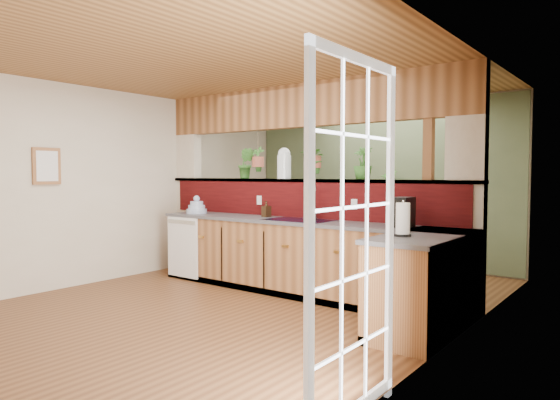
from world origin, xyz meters
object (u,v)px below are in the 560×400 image
Objects in this scene: dish_stack at (197,208)px; paper_towel at (403,220)px; soap_dispenser at (266,209)px; shelving_console at (362,233)px; faucet at (312,199)px; glass_jar at (284,163)px; coffee_maker at (403,214)px.

paper_towel reaches higher than dish_stack.
shelving_console is at bearing 84.27° from soap_dispenser.
faucet is 1.83m from dish_stack.
soap_dispenser is 0.65× the size of paper_towel.
soap_dispenser is 2.25m from shelving_console.
dish_stack is 0.70× the size of glass_jar.
glass_jar is (0.08, 0.28, 0.59)m from soap_dispenser.
coffee_maker reaches higher than soap_dispenser.
faucet is 2.26× the size of soap_dispenser.
faucet is 1.27m from coffee_maker.
soap_dispenser is at bearing 7.34° from dish_stack.
coffee_maker is 0.74m from paper_towel.
glass_jar is at bearing 19.25° from dish_stack.
paper_towel is (0.30, -0.68, 0.00)m from coffee_maker.
paper_towel is at bearing -26.95° from glass_jar.
coffee_maker is 2.93m from shelving_console.
faucet is 0.77m from glass_jar.
faucet is 1.46× the size of paper_towel.
glass_jar is (-0.59, 0.22, 0.44)m from faucet.
faucet reaches higher than shelving_console.
soap_dispenser is 0.50× the size of glass_jar.
glass_jar is at bearing 159.74° from faucet.
dish_stack reaches higher than shelving_console.
shelving_console is at bearing 102.03° from faucet.
faucet is at bearing 150.67° from paper_towel.
soap_dispenser is at bearing 159.91° from paper_towel.
shelving_console is at bearing 59.65° from dish_stack.
glass_jar is (-1.85, 0.41, 0.55)m from coffee_maker.
glass_jar is 0.25× the size of shelving_console.
dish_stack is (-1.81, -0.21, -0.17)m from faucet.
coffee_maker is (3.06, 0.01, 0.07)m from dish_stack.
dish_stack is at bearing -172.66° from soap_dispenser.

